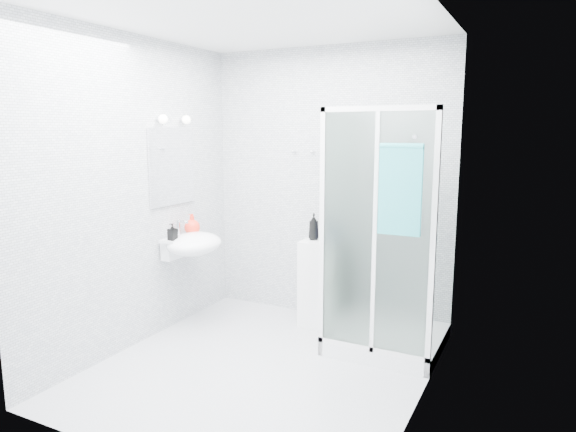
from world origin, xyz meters
The scene contains 12 objects.
room centered at (0.00, 0.00, 1.30)m, with size 2.40×2.60×2.60m.
shower_enclosure centered at (0.67, 0.77, 0.45)m, with size 0.90×0.95×2.00m.
wall_basin centered at (-0.99, 0.45, 0.80)m, with size 0.46×0.56×0.35m.
mirror centered at (-1.19, 0.45, 1.50)m, with size 0.02×0.60×0.70m, color white.
vanity_lights centered at (-1.14, 0.45, 1.92)m, with size 0.10×0.40×0.08m.
wall_hooks centered at (-0.25, 1.26, 1.62)m, with size 0.23×0.06×0.03m.
storage_cabinet centered at (0.04, 1.04, 0.41)m, with size 0.34×0.37×0.81m.
hand_towel centered at (0.94, 0.37, 1.42)m, with size 0.31×0.05×0.66m.
shampoo_bottle_a centered at (-0.03, 1.05, 0.94)m, with size 0.10×0.10×0.25m, color black.
shampoo_bottle_b centered at (0.12, 1.04, 0.92)m, with size 0.10×0.10×0.22m, color #0E1354.
soap_dispenser_orange centered at (-1.07, 0.57, 0.96)m, with size 0.15×0.15×0.19m, color #FF331E.
soap_dispenser_black centered at (-1.05, 0.26, 0.94)m, with size 0.07×0.07×0.15m, color black.
Camera 1 is at (1.87, -3.24, 1.83)m, focal length 32.00 mm.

